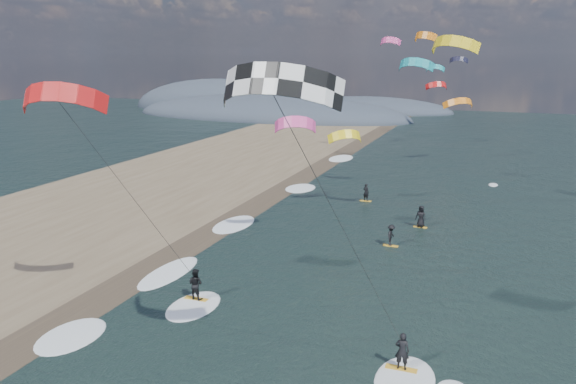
% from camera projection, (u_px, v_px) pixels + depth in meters
% --- Properties ---
extents(wet_sand_strip, '(3.00, 240.00, 0.00)m').
position_uv_depth(wet_sand_strip, '(99.00, 300.00, 32.58)').
color(wet_sand_strip, '#382D23').
rests_on(wet_sand_strip, ground).
extents(coastal_hills, '(80.00, 41.00, 15.00)m').
position_uv_depth(coastal_hills, '(262.00, 113.00, 132.60)').
color(coastal_hills, '#3D4756').
rests_on(coastal_hills, ground).
extents(kitesurfer_near_a, '(7.76, 8.29, 14.24)m').
position_uv_depth(kitesurfer_near_a, '(298.00, 149.00, 19.46)').
color(kitesurfer_near_a, gold).
rests_on(kitesurfer_near_a, ground).
extents(kitesurfer_near_b, '(7.27, 8.70, 13.33)m').
position_uv_depth(kitesurfer_near_b, '(101.00, 163.00, 27.43)').
color(kitesurfer_near_b, gold).
rests_on(kitesurfer_near_b, ground).
extents(far_kitesurfers, '(7.25, 12.80, 1.83)m').
position_uv_depth(far_kitesurfers, '(397.00, 219.00, 45.43)').
color(far_kitesurfers, gold).
rests_on(far_kitesurfers, ground).
extents(bg_kite_field, '(14.38, 72.21, 10.12)m').
position_uv_depth(bg_kite_field, '(425.00, 72.00, 65.12)').
color(bg_kite_field, '#D83F8C').
rests_on(bg_kite_field, ground).
extents(shoreline_surf, '(2.40, 79.40, 0.11)m').
position_uv_depth(shoreline_surf, '(163.00, 273.00, 36.46)').
color(shoreline_surf, white).
rests_on(shoreline_surf, ground).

